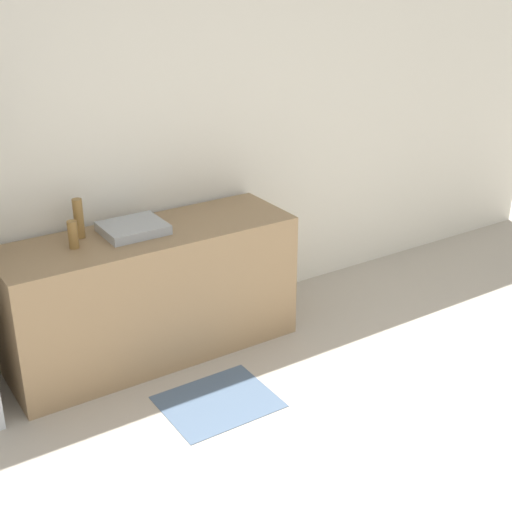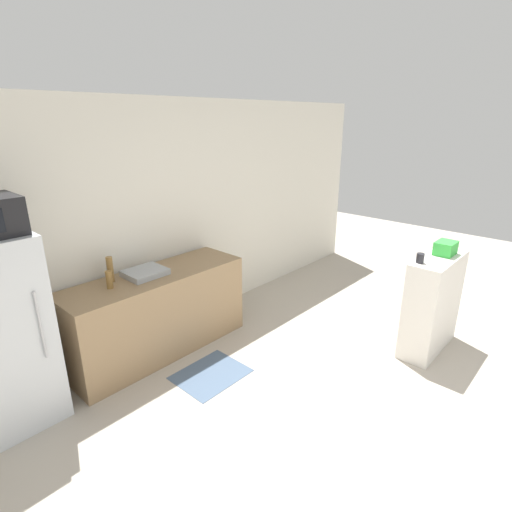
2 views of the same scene
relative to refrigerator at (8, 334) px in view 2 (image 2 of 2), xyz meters
name	(u,v)px [view 2 (image 2 of 2)]	position (x,y,z in m)	size (l,w,h in m)	color
wall_back	(138,226)	(1.47, 0.40, 0.51)	(8.00, 0.06, 2.60)	silver
refrigerator	(8,334)	(0.00, 0.00, 0.00)	(0.56, 0.59, 1.59)	silver
counter	(158,313)	(1.37, 0.02, -0.35)	(1.92, 0.61, 0.88)	#937551
sink_basin	(145,273)	(1.30, 0.07, 0.11)	(0.39, 0.33, 0.06)	#9EA3A8
bottle_tall	(110,269)	(0.99, 0.17, 0.21)	(0.06, 0.06, 0.25)	olive
bottle_short	(109,280)	(0.90, 0.03, 0.17)	(0.06, 0.06, 0.17)	olive
shelf_cabinet	(432,304)	(3.37, -2.09, -0.27)	(0.87, 0.32, 1.05)	white
basket	(446,248)	(3.49, -2.10, 0.32)	(0.24, 0.18, 0.14)	green
jar	(420,258)	(3.07, -2.00, 0.30)	(0.07, 0.07, 0.10)	#232328
kitchen_rug	(211,374)	(1.44, -0.72, -0.79)	(0.67, 0.55, 0.01)	slate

